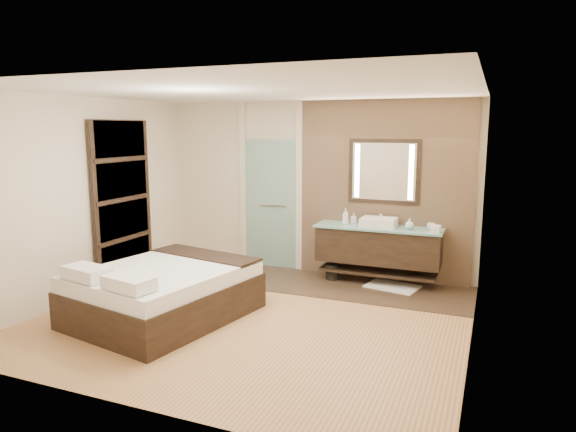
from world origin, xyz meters
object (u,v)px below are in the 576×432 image
at_px(vanity, 378,245).
at_px(mirror_unit, 384,172).
at_px(waste_bin, 332,272).
at_px(bed, 164,292).

height_order(vanity, mirror_unit, mirror_unit).
xyz_separation_m(mirror_unit, waste_bin, (-0.68, -0.31, -1.53)).
bearing_deg(waste_bin, mirror_unit, 24.28).
xyz_separation_m(mirror_unit, bed, (-2.11, -2.59, -1.33)).
bearing_deg(vanity, mirror_unit, 90.00).
bearing_deg(waste_bin, bed, -121.96).
distance_m(vanity, mirror_unit, 1.10).
distance_m(mirror_unit, bed, 3.60).
relative_size(mirror_unit, bed, 0.47).
xyz_separation_m(vanity, waste_bin, (-0.68, -0.07, -0.46)).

